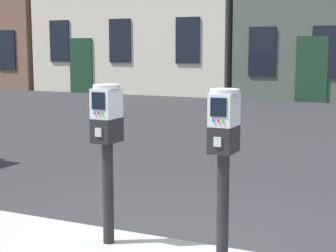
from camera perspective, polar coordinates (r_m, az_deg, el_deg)
The scene contains 2 objects.
parking_meter_near_kerb at distance 4.37m, azimuth -6.44°, elevation -0.95°, with size 0.22×0.25×1.31m.
parking_meter_twin_adjacent at distance 3.95m, azimuth 5.88°, elevation -1.96°, with size 0.22×0.25×1.30m.
Camera 1 is at (1.71, -3.78, 1.74)m, focal length 57.86 mm.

